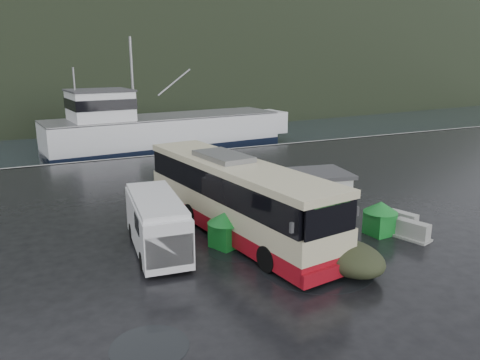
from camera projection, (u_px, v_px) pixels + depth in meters
name	position (u px, v px, depth m)	size (l,w,h in m)	color
ground	(218.00, 250.00, 19.27)	(160.00, 160.00, 0.00)	black
harbor_water	(46.00, 90.00, 115.43)	(300.00, 180.00, 0.02)	black
quay_edge	(120.00, 159.00, 36.75)	(160.00, 0.60, 1.50)	#999993
headland	(49.00, 73.00, 241.95)	(780.00, 540.00, 570.00)	black
coach_bus	(235.00, 232.00, 21.28)	(3.09, 12.37, 3.50)	beige
white_van	(158.00, 250.00, 19.29)	(1.92, 5.55, 2.32)	white
waste_bin_left	(226.00, 247.00, 19.66)	(1.11, 1.11, 1.55)	#157927
waste_bin_right	(379.00, 234.00, 21.04)	(1.10, 1.10, 1.53)	#157927
dome_tent	(348.00, 272.00, 17.33)	(2.11, 2.95, 1.16)	#2F3520
ticket_kiosk	(310.00, 225.00, 22.14)	(3.33, 2.52, 2.60)	silver
jersey_barrier_a	(402.00, 227.00, 21.92)	(0.73, 1.45, 0.73)	#999993
jersey_barrier_b	(411.00, 239.00, 20.51)	(0.80, 1.60, 0.80)	#999993
fishing_trawler	(166.00, 136.00, 47.22)	(27.70, 6.06, 11.08)	white
puddles	(279.00, 252.00, 19.12)	(12.00, 11.92, 0.01)	black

